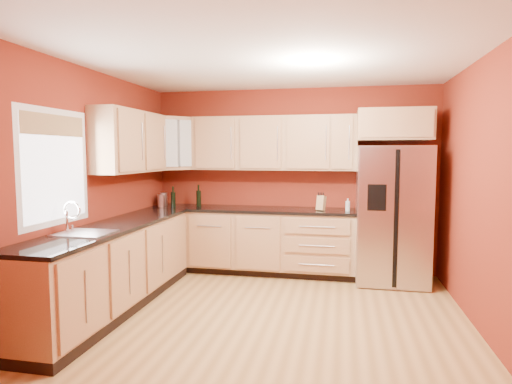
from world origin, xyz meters
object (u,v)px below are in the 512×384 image
canister_left (161,201)px  wine_bottle_a (199,195)px  refrigerator (392,215)px  soap_dispenser (348,205)px  knife_block (321,203)px

canister_left → wine_bottle_a: wine_bottle_a is taller
refrigerator → wine_bottle_a: (-2.68, 0.12, 0.19)m
refrigerator → canister_left: (-3.20, -0.01, 0.12)m
wine_bottle_a → soap_dispenser: size_ratio=1.82×
refrigerator → wine_bottle_a: bearing=177.5°
knife_block → soap_dispenser: 0.35m
canister_left → soap_dispenser: soap_dispenser is taller
refrigerator → wine_bottle_a: refrigerator is taller
wine_bottle_a → knife_block: wine_bottle_a is taller
soap_dispenser → canister_left: bearing=-180.0°
soap_dispenser → refrigerator: bearing=1.0°
wine_bottle_a → soap_dispenser: 2.12m
refrigerator → canister_left: 3.20m
refrigerator → wine_bottle_a: 2.69m
canister_left → wine_bottle_a: bearing=14.0°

